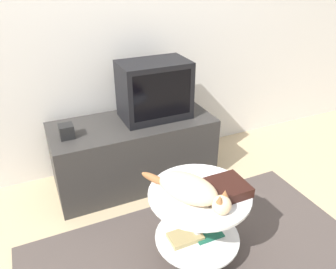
{
  "coord_description": "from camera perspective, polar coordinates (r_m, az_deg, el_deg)",
  "views": [
    {
      "loc": [
        -0.74,
        -1.16,
        1.61
      ],
      "look_at": [
        0.02,
        0.52,
        0.62
      ],
      "focal_mm": 35.0,
      "sensor_mm": 36.0,
      "label": 1
    }
  ],
  "objects": [
    {
      "name": "ground_plane",
      "position": [
        2.12,
        5.66,
        -21.47
      ],
      "size": [
        12.0,
        12.0,
        0.0
      ],
      "primitive_type": "plane",
      "color": "tan"
    },
    {
      "name": "wall_back",
      "position": [
        2.62,
        -8.32,
        21.02
      ],
      "size": [
        8.0,
        0.05,
        2.6
      ],
      "color": "silver",
      "rests_on": "ground_plane"
    },
    {
      "name": "rug",
      "position": [
        2.12,
        5.67,
        -21.29
      ],
      "size": [
        2.06,
        1.16,
        0.02
      ],
      "color": "#4C423D",
      "rests_on": "ground_plane"
    },
    {
      "name": "tv_stand",
      "position": [
        2.62,
        -5.92,
        -3.0
      ],
      "size": [
        1.24,
        0.53,
        0.53
      ],
      "color": "#33302D",
      "rests_on": "ground_plane"
    },
    {
      "name": "tv",
      "position": [
        2.48,
        -2.39,
        7.75
      ],
      "size": [
        0.52,
        0.32,
        0.44
      ],
      "color": "black",
      "rests_on": "tv_stand"
    },
    {
      "name": "speaker",
      "position": [
        2.34,
        -17.26,
        0.53
      ],
      "size": [
        0.1,
        0.1,
        0.1
      ],
      "color": "black",
      "rests_on": "tv_stand"
    },
    {
      "name": "coffee_table",
      "position": [
        1.92,
        5.17,
        -14.02
      ],
      "size": [
        0.56,
        0.56,
        0.48
      ],
      "color": "#B2B2B7",
      "rests_on": "rug"
    },
    {
      "name": "dvd_box",
      "position": [
        1.82,
        10.12,
        -9.1
      ],
      "size": [
        0.22,
        0.2,
        0.06
      ],
      "color": "black",
      "rests_on": "coffee_table"
    },
    {
      "name": "cat",
      "position": [
        1.73,
        3.87,
        -9.48
      ],
      "size": [
        0.34,
        0.51,
        0.13
      ],
      "rotation": [
        0.0,
        0.0,
        -1.05
      ],
      "color": "beige",
      "rests_on": "coffee_table"
    }
  ]
}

